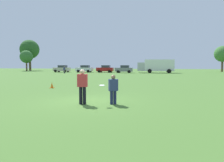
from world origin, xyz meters
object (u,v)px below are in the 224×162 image
at_px(parked_car_near_left, 62,69).
at_px(parked_car_center, 105,69).
at_px(parked_car_mid_left, 84,69).
at_px(parked_car_mid_right, 124,69).
at_px(traffic_cone, 52,85).
at_px(player_thrower, 82,85).
at_px(player_defender, 113,88).
at_px(frisbee, 102,85).
at_px(box_truck, 157,66).
at_px(bystander_sideline_watcher, 64,69).

bearing_deg(parked_car_near_left, parked_car_center, 2.05).
distance_m(parked_car_mid_left, parked_car_mid_right, 10.50).
distance_m(traffic_cone, parked_car_mid_left, 35.92).
bearing_deg(traffic_cone, player_thrower, -51.79).
relative_size(parked_car_near_left, parked_car_mid_left, 1.00).
xyz_separation_m(player_thrower, traffic_cone, (-4.88, 6.20, -0.73)).
bearing_deg(parked_car_mid_right, player_defender, -82.73).
bearing_deg(frisbee, box_truck, 85.72).
bearing_deg(bystander_sideline_watcher, player_thrower, -64.26).
relative_size(parked_car_near_left, box_truck, 0.49).
bearing_deg(player_thrower, parked_car_mid_left, 108.88).
relative_size(frisbee, traffic_cone, 0.56).
xyz_separation_m(frisbee, parked_car_center, (-9.61, 41.30, -0.03)).
distance_m(player_defender, parked_car_mid_right, 39.80).
xyz_separation_m(parked_car_near_left, parked_car_mid_right, (16.59, -1.03, 0.00)).
distance_m(frisbee, parked_car_mid_right, 40.11).
height_order(frisbee, traffic_cone, frisbee).
bearing_deg(player_thrower, bystander_sideline_watcher, 115.74).
height_order(traffic_cone, parked_car_mid_left, parked_car_mid_left).
bearing_deg(bystander_sideline_watcher, parked_car_mid_left, 68.49).
bearing_deg(parked_car_near_left, parked_car_mid_left, 1.22).
height_order(player_thrower, parked_car_mid_left, parked_car_mid_left).
bearing_deg(player_defender, parked_car_center, 103.84).
height_order(parked_car_near_left, bystander_sideline_watcher, parked_car_near_left).
bearing_deg(frisbee, player_thrower, 175.15).
bearing_deg(player_thrower, box_truck, 84.33).
bearing_deg(player_defender, bystander_sideline_watcher, 117.89).
height_order(player_thrower, player_defender, player_thrower).
bearing_deg(parked_car_near_left, box_truck, 0.55).
relative_size(traffic_cone, parked_car_mid_right, 0.11).
bearing_deg(traffic_cone, parked_car_near_left, 113.83).
bearing_deg(traffic_cone, parked_car_mid_right, 87.77).
xyz_separation_m(traffic_cone, parked_car_mid_left, (-9.12, 34.73, 0.69)).
height_order(frisbee, parked_car_center, parked_car_center).
relative_size(parked_car_mid_left, bystander_sideline_watcher, 2.71).
bearing_deg(box_truck, player_thrower, -95.67).
distance_m(frisbee, parked_car_near_left, 46.03).
height_order(parked_car_near_left, parked_car_mid_left, same).
height_order(player_thrower, traffic_cone, player_thrower).
height_order(parked_car_near_left, box_truck, box_truck).
bearing_deg(box_truck, bystander_sideline_watcher, -162.17).
relative_size(player_thrower, parked_car_mid_right, 0.40).
distance_m(parked_car_mid_right, box_truck, 7.79).
bearing_deg(parked_car_near_left, traffic_cone, -66.17).
bearing_deg(parked_car_mid_right, frisbee, -83.46).
xyz_separation_m(frisbee, parked_car_near_left, (-21.15, 40.88, -0.03)).
bearing_deg(player_defender, parked_car_mid_left, 110.84).
bearing_deg(parked_car_center, player_thrower, -78.19).
xyz_separation_m(parked_car_mid_left, bystander_sideline_watcher, (-2.58, -6.54, -0.05)).
relative_size(traffic_cone, bystander_sideline_watcher, 0.31).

